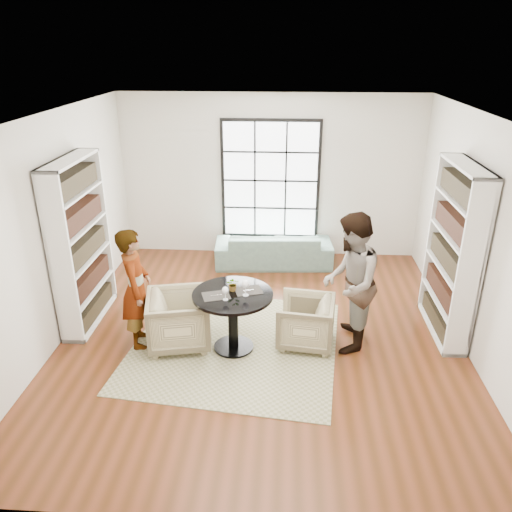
# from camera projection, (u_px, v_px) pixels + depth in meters

# --- Properties ---
(ground) EXTENTS (6.00, 6.00, 0.00)m
(ground) POSITION_uv_depth(u_px,v_px,m) (261.00, 334.00, 7.04)
(ground) COLOR brown
(room_shell) EXTENTS (6.00, 6.01, 6.00)m
(room_shell) POSITION_uv_depth(u_px,v_px,m) (264.00, 238.00, 7.04)
(room_shell) COLOR silver
(room_shell) RESTS_ON ground
(rug) EXTENTS (3.00, 3.00, 0.01)m
(rug) POSITION_uv_depth(u_px,v_px,m) (235.00, 344.00, 6.81)
(rug) COLOR tan
(rug) RESTS_ON ground
(pedestal_table) EXTENTS (1.05, 1.05, 0.83)m
(pedestal_table) POSITION_uv_depth(u_px,v_px,m) (233.00, 309.00, 6.49)
(pedestal_table) COLOR black
(pedestal_table) RESTS_ON ground
(sofa) EXTENTS (2.17, 0.97, 0.62)m
(sofa) POSITION_uv_depth(u_px,v_px,m) (274.00, 248.00, 9.16)
(sofa) COLOR gray
(sofa) RESTS_ON ground
(armchair_left) EXTENTS (0.98, 0.96, 0.75)m
(armchair_left) POSITION_uv_depth(u_px,v_px,m) (179.00, 320.00, 6.68)
(armchair_left) COLOR tan
(armchair_left) RESTS_ON ground
(armchair_right) EXTENTS (0.83, 0.81, 0.67)m
(armchair_right) POSITION_uv_depth(u_px,v_px,m) (305.00, 322.00, 6.71)
(armchair_right) COLOR tan
(armchair_right) RESTS_ON ground
(person_left) EXTENTS (0.51, 0.67, 1.66)m
(person_left) POSITION_uv_depth(u_px,v_px,m) (136.00, 289.00, 6.53)
(person_left) COLOR gray
(person_left) RESTS_ON ground
(person_right) EXTENTS (0.86, 1.02, 1.88)m
(person_right) POSITION_uv_depth(u_px,v_px,m) (350.00, 283.00, 6.44)
(person_right) COLOR gray
(person_right) RESTS_ON ground
(placemat_left) EXTENTS (0.40, 0.35, 0.01)m
(placemat_left) POSITION_uv_depth(u_px,v_px,m) (216.00, 296.00, 6.33)
(placemat_left) COLOR black
(placemat_left) RESTS_ON pedestal_table
(placemat_right) EXTENTS (0.40, 0.35, 0.01)m
(placemat_right) POSITION_uv_depth(u_px,v_px,m) (248.00, 291.00, 6.46)
(placemat_right) COLOR black
(placemat_right) RESTS_ON pedestal_table
(cutlery_left) EXTENTS (0.20, 0.25, 0.01)m
(cutlery_left) POSITION_uv_depth(u_px,v_px,m) (216.00, 295.00, 6.33)
(cutlery_left) COLOR silver
(cutlery_left) RESTS_ON placemat_left
(cutlery_right) EXTENTS (0.20, 0.25, 0.01)m
(cutlery_right) POSITION_uv_depth(u_px,v_px,m) (248.00, 290.00, 6.46)
(cutlery_right) COLOR silver
(cutlery_right) RESTS_ON placemat_right
(wine_glass_left) EXTENTS (0.08, 0.08, 0.18)m
(wine_glass_left) POSITION_uv_depth(u_px,v_px,m) (225.00, 291.00, 6.19)
(wine_glass_left) COLOR silver
(wine_glass_left) RESTS_ON pedestal_table
(wine_glass_right) EXTENTS (0.10, 0.10, 0.21)m
(wine_glass_right) POSITION_uv_depth(u_px,v_px,m) (246.00, 285.00, 6.29)
(wine_glass_right) COLOR silver
(wine_glass_right) RESTS_ON pedestal_table
(flower_centerpiece) EXTENTS (0.18, 0.16, 0.19)m
(flower_centerpiece) POSITION_uv_depth(u_px,v_px,m) (233.00, 284.00, 6.44)
(flower_centerpiece) COLOR gray
(flower_centerpiece) RESTS_ON pedestal_table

